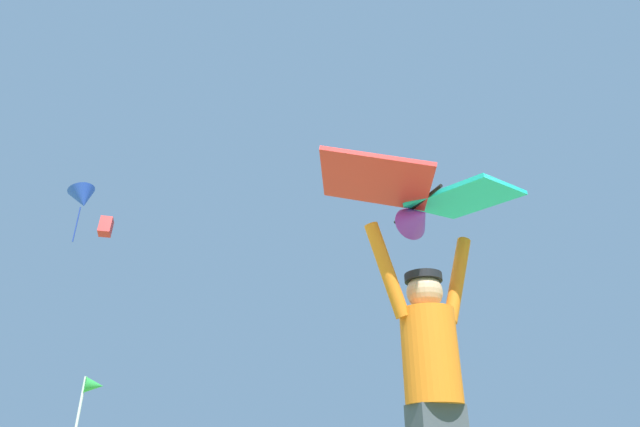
% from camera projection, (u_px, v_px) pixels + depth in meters
% --- Properties ---
extents(kite_flyer_person, '(0.81, 0.41, 1.92)m').
position_uv_depth(kite_flyer_person, '(433.00, 383.00, 3.02)').
color(kite_flyer_person, '#424751').
rests_on(kite_flyer_person, ground).
extents(held_stunt_kite, '(1.57, 0.99, 0.38)m').
position_uv_depth(held_stunt_kite, '(421.00, 199.00, 3.50)').
color(held_stunt_kite, black).
extents(distant_kite_red_low_left, '(1.12, 1.24, 1.40)m').
position_uv_depth(distant_kite_red_low_left, '(106.00, 227.00, 35.40)').
color(distant_kite_red_low_left, red).
extents(distant_kite_blue_high_left, '(1.74, 1.71, 2.76)m').
position_uv_depth(distant_kite_blue_high_left, '(83.00, 198.00, 22.60)').
color(distant_kite_blue_high_left, blue).
extents(marker_flag, '(0.30, 0.24, 1.70)m').
position_uv_depth(marker_flag, '(91.00, 392.00, 7.81)').
color(marker_flag, silver).
rests_on(marker_flag, ground).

